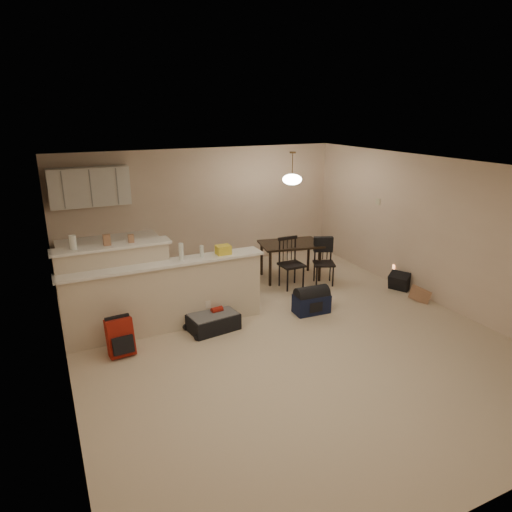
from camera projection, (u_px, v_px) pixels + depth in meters
room at (283, 255)px, 6.53m from camera, size 7.00×7.02×2.50m
breakfast_bar at (149, 293)px, 6.84m from camera, size 3.08×0.58×1.39m
upper_cabinets at (89, 187)px, 8.27m from camera, size 1.40×0.34×0.70m
kitchen_counter at (110, 263)px, 8.69m from camera, size 1.80×0.60×0.90m
thermostat at (378, 202)px, 9.01m from camera, size 0.02×0.12×0.12m
jar at (73, 242)px, 6.30m from camera, size 0.10×0.10×0.20m
cereal_box at (107, 240)px, 6.49m from camera, size 0.10×0.07×0.16m
small_box at (131, 239)px, 6.64m from camera, size 0.08×0.06×0.12m
bottle_a at (181, 252)px, 6.80m from camera, size 0.07×0.07×0.26m
bottle_b at (202, 251)px, 6.94m from camera, size 0.06×0.06×0.18m
bag_lump at (223, 250)px, 7.09m from camera, size 0.22×0.18×0.14m
dining_table at (290, 247)px, 9.00m from camera, size 1.29×0.99×0.73m
pendant_lamp at (292, 179)px, 8.58m from camera, size 0.36×0.36×0.62m
dining_chair_near at (292, 263)px, 8.57m from camera, size 0.42×0.40×0.96m
dining_chair_far at (324, 262)px, 8.75m from camera, size 0.50×0.49×0.88m
suitcase at (213, 322)px, 7.02m from camera, size 0.79×0.57×0.25m
red_backpack at (120, 337)px, 6.27m from camera, size 0.36×0.24×0.52m
navy_duffel at (311, 304)px, 7.59m from camera, size 0.60×0.35×0.32m
black_daypack at (400, 282)px, 8.56m from camera, size 0.39×0.43×0.31m
cardboard_sheet at (420, 295)px, 8.00m from camera, size 0.16×0.34×0.27m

